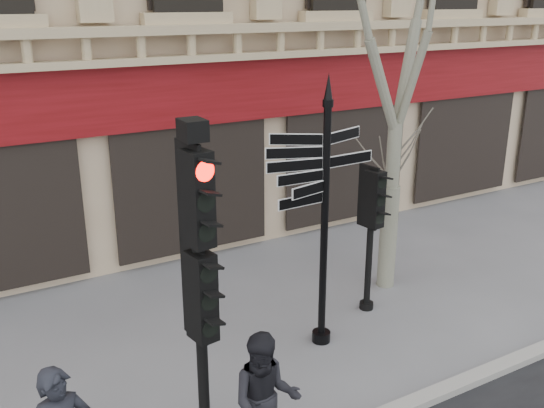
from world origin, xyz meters
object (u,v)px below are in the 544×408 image
(fingerpost, at_px, (326,170))
(traffic_signal_secondary, at_px, (371,214))
(pedestrian_b, at_px, (265,401))
(traffic_signal_main, at_px, (198,260))

(fingerpost, distance_m, traffic_signal_secondary, 1.83)
(pedestrian_b, bearing_deg, traffic_signal_secondary, 60.08)
(fingerpost, distance_m, traffic_signal_main, 3.17)
(traffic_signal_secondary, bearing_deg, traffic_signal_main, -161.33)
(traffic_signal_main, xyz_separation_m, pedestrian_b, (0.61, -0.42, -1.80))
(fingerpost, xyz_separation_m, traffic_signal_secondary, (1.35, 0.51, -1.12))
(fingerpost, relative_size, traffic_signal_main, 1.04)
(traffic_signal_secondary, bearing_deg, pedestrian_b, -152.65)
(traffic_signal_secondary, bearing_deg, fingerpost, -167.04)
(traffic_signal_secondary, height_order, pedestrian_b, traffic_signal_secondary)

